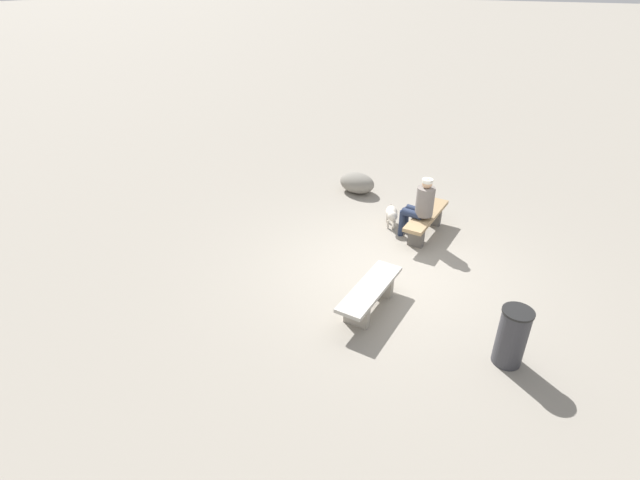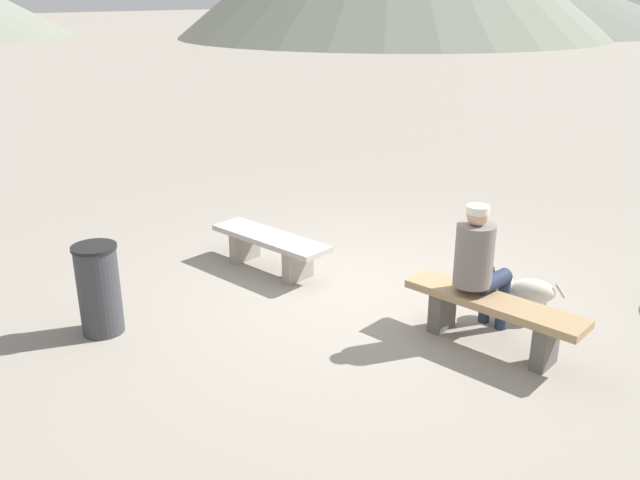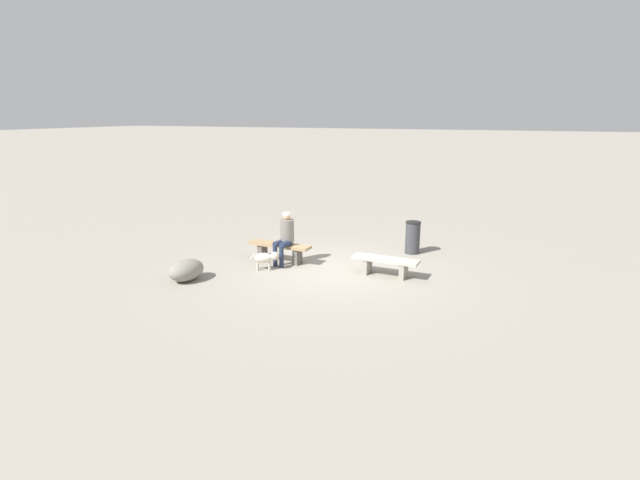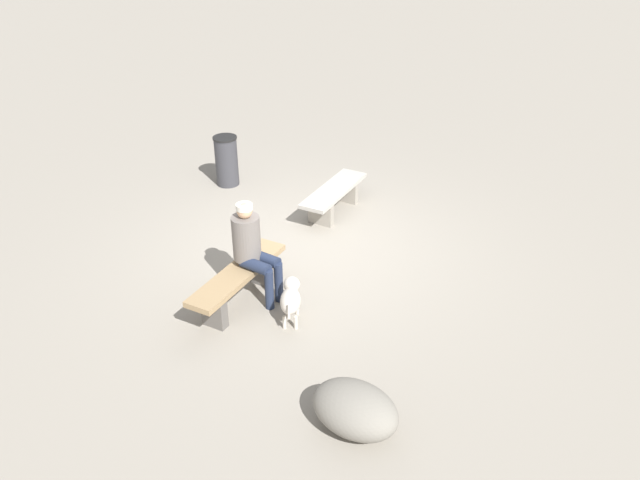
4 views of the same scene
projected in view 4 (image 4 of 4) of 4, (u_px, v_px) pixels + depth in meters
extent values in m
cube|color=gray|center=(308.00, 251.00, 9.05)|extent=(210.00, 210.00, 0.06)
cube|color=gray|center=(346.00, 191.00, 10.28)|extent=(0.13, 0.40, 0.36)
cube|color=gray|center=(321.00, 213.00, 9.61)|extent=(0.13, 0.40, 0.36)
cube|color=#B2ADA3|center=(334.00, 190.00, 9.84)|extent=(1.56, 0.47, 0.06)
cube|color=#605B56|center=(261.00, 270.00, 8.18)|extent=(0.14, 0.30, 0.40)
cube|color=#605B56|center=(214.00, 312.00, 7.40)|extent=(0.14, 0.30, 0.40)
cube|color=#A3845B|center=(238.00, 274.00, 7.67)|extent=(1.67, 0.42, 0.07)
cylinder|color=slate|center=(246.00, 238.00, 7.64)|extent=(0.35, 0.35, 0.57)
sphere|color=#D8A87F|center=(244.00, 211.00, 7.46)|extent=(0.19, 0.19, 0.19)
cylinder|color=silver|center=(244.00, 207.00, 7.43)|extent=(0.20, 0.20, 0.07)
cylinder|color=#232D47|center=(255.00, 266.00, 7.62)|extent=(0.20, 0.41, 0.15)
cylinder|color=#232D47|center=(269.00, 289.00, 7.66)|extent=(0.11, 0.11, 0.55)
cylinder|color=#232D47|center=(265.00, 259.00, 7.76)|extent=(0.20, 0.41, 0.15)
cylinder|color=#232D47|center=(279.00, 282.00, 7.80)|extent=(0.11, 0.11, 0.55)
ellipsoid|color=beige|center=(290.00, 301.00, 7.42)|extent=(0.50, 0.41, 0.25)
sphere|color=beige|center=(292.00, 285.00, 7.63)|extent=(0.20, 0.20, 0.20)
cylinder|color=beige|center=(286.00, 308.00, 7.65)|extent=(0.04, 0.04, 0.17)
cylinder|color=beige|center=(297.00, 308.00, 7.64)|extent=(0.04, 0.04, 0.17)
cylinder|color=beige|center=(284.00, 322.00, 7.40)|extent=(0.04, 0.04, 0.17)
cylinder|color=beige|center=(296.00, 322.00, 7.40)|extent=(0.04, 0.04, 0.17)
cylinder|color=beige|center=(289.00, 311.00, 7.17)|extent=(0.12, 0.08, 0.15)
cylinder|color=#38383D|center=(227.00, 162.00, 10.75)|extent=(0.39, 0.39, 0.84)
cylinder|color=black|center=(225.00, 138.00, 10.53)|extent=(0.41, 0.41, 0.03)
ellipsoid|color=gray|center=(355.00, 409.00, 5.98)|extent=(0.75, 0.97, 0.48)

